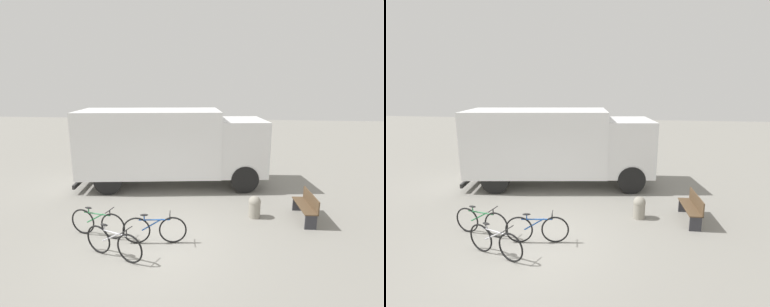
{
  "view_description": "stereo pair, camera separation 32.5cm",
  "coord_description": "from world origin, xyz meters",
  "views": [
    {
      "loc": [
        1.84,
        -7.12,
        4.19
      ],
      "look_at": [
        0.66,
        3.47,
        1.73
      ],
      "focal_mm": 28.0,
      "sensor_mm": 36.0,
      "label": 1
    },
    {
      "loc": [
        2.16,
        -7.08,
        4.19
      ],
      "look_at": [
        0.66,
        3.47,
        1.73
      ],
      "focal_mm": 28.0,
      "sensor_mm": 36.0,
      "label": 2
    }
  ],
  "objects": [
    {
      "name": "park_bench",
      "position": [
        4.46,
        2.04,
        0.48
      ],
      "size": [
        0.47,
        1.5,
        0.88
      ],
      "rotation": [
        0.0,
        0.0,
        1.62
      ],
      "color": "brown",
      "rests_on": "ground"
    },
    {
      "name": "bollard_near_bench",
      "position": [
        2.85,
        2.04,
        0.38
      ],
      "size": [
        0.39,
        0.39,
        0.72
      ],
      "color": "gray",
      "rests_on": "ground"
    },
    {
      "name": "bicycle_middle",
      "position": [
        -0.81,
        -0.72,
        0.4
      ],
      "size": [
        1.64,
        0.67,
        0.85
      ],
      "rotation": [
        0.0,
        0.0,
        -0.35
      ],
      "color": "black",
      "rests_on": "ground"
    },
    {
      "name": "bicycle_near",
      "position": [
        -1.65,
        0.28,
        0.4
      ],
      "size": [
        1.7,
        0.48,
        0.85
      ],
      "rotation": [
        0.0,
        0.0,
        -0.19
      ],
      "color": "black",
      "rests_on": "ground"
    },
    {
      "name": "delivery_truck",
      "position": [
        -0.44,
        5.0,
        1.79
      ],
      "size": [
        7.93,
        3.58,
        3.18
      ],
      "rotation": [
        0.0,
        0.0,
        0.14
      ],
      "color": "white",
      "rests_on": "ground"
    },
    {
      "name": "ground_plane",
      "position": [
        0.0,
        0.0,
        0.0
      ],
      "size": [
        60.0,
        60.0,
        0.0
      ],
      "primitive_type": "plane",
      "color": "gray"
    },
    {
      "name": "bicycle_far",
      "position": [
        0.03,
        0.08,
        0.4
      ],
      "size": [
        1.72,
        0.44,
        0.85
      ],
      "rotation": [
        0.0,
        0.0,
        0.14
      ],
      "color": "black",
      "rests_on": "ground"
    }
  ]
}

